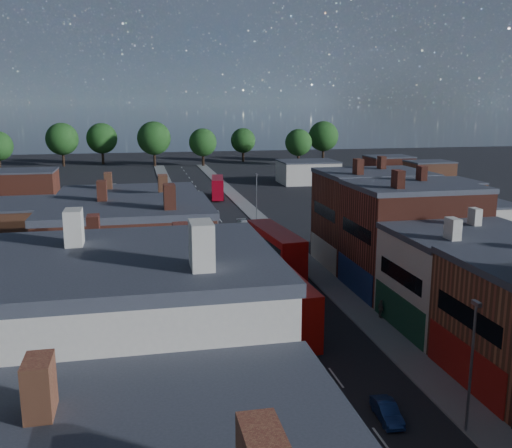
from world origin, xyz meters
name	(u,v)px	position (x,y,z in m)	size (l,w,h in m)	color
ground	(383,442)	(0.00, 0.00, 0.00)	(400.00, 400.00, 0.00)	black
pavement_west	(189,242)	(-6.50, 50.00, 0.06)	(3.00, 200.00, 0.12)	gray
pavement_east	(280,238)	(6.50, 50.00, 0.06)	(3.00, 200.00, 0.12)	gray
terrace_west	(128,362)	(-14.00, 0.00, 6.36)	(12.00, 80.00, 12.71)	maroon
lamp_post_1	(472,358)	(5.20, 0.00, 4.70)	(0.25, 0.70, 8.12)	slate
lamp_post_2	(218,243)	(-5.20, 30.00, 4.70)	(0.25, 0.70, 8.12)	slate
lamp_post_3	(256,195)	(5.20, 60.00, 4.70)	(0.25, 0.70, 8.12)	slate
bus_0	(285,302)	(-1.50, 16.70, 2.68)	(3.31, 11.61, 4.97)	#B1100A
bus_1	(275,251)	(1.50, 32.28, 2.88)	(3.98, 12.55, 5.33)	#A90C09
bus_2	(218,187)	(2.63, 85.93, 2.32)	(3.59, 10.17, 4.30)	#9A0616
car_1	(387,411)	(1.20, 2.21, 0.55)	(1.16, 3.34, 1.10)	navy
car_2	(248,268)	(-1.20, 34.24, 0.61)	(2.02, 4.37, 1.21)	black
car_3	(244,225)	(2.69, 57.16, 0.63)	(1.76, 4.33, 1.26)	silver
ped_1	(229,379)	(-7.69, 7.61, 0.92)	(0.77, 0.43, 1.59)	#3B2217
ped_3	(381,309)	(7.70, 17.80, 0.95)	(0.98, 0.45, 1.67)	#5D5950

